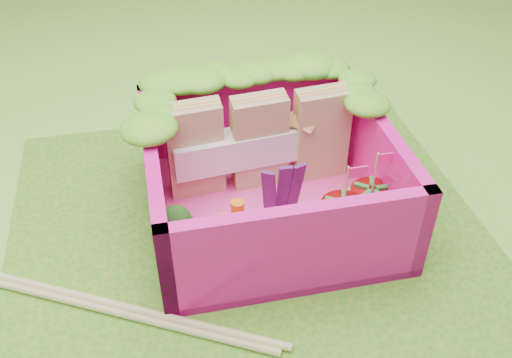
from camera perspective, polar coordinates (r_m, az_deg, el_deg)
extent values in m
plane|color=#7CCE3A|center=(3.13, -0.40, -6.77)|extent=(14.00, 14.00, 0.00)
cube|color=#3F9221|center=(3.12, -0.40, -6.57)|extent=(2.60, 2.60, 0.03)
cube|color=#FF41A2|center=(3.28, 1.23, -2.92)|extent=(1.30, 1.30, 0.05)
cube|color=#FB1596|center=(3.62, -0.95, 6.37)|extent=(1.30, 0.07, 0.55)
cube|color=#FB1596|center=(2.68, 4.32, -7.36)|extent=(1.30, 0.07, 0.55)
cube|color=#FB1596|center=(3.07, -9.97, -0.96)|extent=(0.07, 1.30, 0.55)
cube|color=#FB1596|center=(3.29, 11.77, 1.90)|extent=(0.07, 1.30, 0.55)
ellipsoid|color=#3F991B|center=(3.37, -9.37, 9.83)|extent=(0.30, 0.30, 0.11)
ellipsoid|color=#3F991B|center=(3.38, -7.47, 10.06)|extent=(0.30, 0.30, 0.11)
ellipsoid|color=#3F991B|center=(3.38, -5.58, 10.29)|extent=(0.30, 0.30, 0.11)
ellipsoid|color=#3F991B|center=(3.40, -3.69, 10.50)|extent=(0.30, 0.30, 0.11)
ellipsoid|color=#3F991B|center=(3.41, -1.82, 10.70)|extent=(0.30, 0.30, 0.11)
ellipsoid|color=#3F991B|center=(3.43, 0.03, 10.89)|extent=(0.30, 0.30, 0.11)
ellipsoid|color=#3F991B|center=(3.45, 1.87, 11.06)|extent=(0.30, 0.30, 0.11)
ellipsoid|color=#3F991B|center=(3.48, 3.68, 11.22)|extent=(0.30, 0.30, 0.11)
ellipsoid|color=#3F991B|center=(3.51, 5.47, 11.37)|extent=(0.30, 0.30, 0.11)
ellipsoid|color=#3F991B|center=(3.54, 7.22, 11.50)|extent=(0.30, 0.30, 0.11)
ellipsoid|color=#3F991B|center=(2.95, -10.14, 5.33)|extent=(0.27, 0.27, 0.10)
ellipsoid|color=#3F991B|center=(3.07, -10.33, 6.71)|extent=(0.27, 0.27, 0.10)
ellipsoid|color=#3F991B|center=(3.19, -10.51, 7.99)|extent=(0.27, 0.27, 0.10)
ellipsoid|color=#3F991B|center=(3.18, 11.28, 7.71)|extent=(0.27, 0.27, 0.10)
ellipsoid|color=#3F991B|center=(3.29, 10.40, 8.94)|extent=(0.27, 0.27, 0.10)
ellipsoid|color=#3F991B|center=(3.40, 9.57, 10.08)|extent=(0.27, 0.27, 0.10)
cube|color=tan|center=(3.23, -6.09, 3.03)|extent=(0.33, 0.18, 0.56)
cube|color=tan|center=(3.28, 0.34, 3.83)|extent=(0.33, 0.18, 0.56)
cube|color=tan|center=(3.37, 6.52, 4.56)|extent=(0.33, 0.18, 0.56)
cube|color=white|center=(3.30, 0.33, 3.43)|extent=(1.03, 0.26, 0.20)
cylinder|color=#699548|center=(2.93, -6.89, -6.97)|extent=(0.12, 0.12, 0.13)
ellipsoid|color=#164C14|center=(2.84, -7.08, -5.19)|extent=(0.31, 0.31, 0.12)
cylinder|color=orange|center=(2.90, -3.19, -5.68)|extent=(0.07, 0.07, 0.25)
cylinder|color=orange|center=(2.95, -1.82, -4.35)|extent=(0.07, 0.07, 0.28)
cube|color=#4A1958|center=(3.03, 1.36, -1.70)|extent=(0.07, 0.05, 0.38)
cube|color=#4A1958|center=(3.07, 2.76, -1.17)|extent=(0.07, 0.02, 0.38)
cube|color=#4A1958|center=(3.08, 3.89, -1.01)|extent=(0.07, 0.04, 0.38)
cone|color=red|center=(3.01, 8.57, -4.27)|extent=(0.24, 0.24, 0.24)
cylinder|color=tan|center=(2.86, 9.01, -0.71)|extent=(0.01, 0.01, 0.24)
cube|color=#FF2A92|center=(2.82, 10.12, 0.69)|extent=(0.10, 0.01, 0.06)
cone|color=red|center=(3.14, 11.29, -2.71)|extent=(0.23, 0.23, 0.23)
cylinder|color=tan|center=(2.99, 11.84, 0.69)|extent=(0.01, 0.01, 0.24)
cube|color=#FF2A92|center=(2.96, 12.93, 2.04)|extent=(0.10, 0.01, 0.06)
cube|color=#6CBD3B|center=(3.34, 9.81, -1.57)|extent=(0.32, 0.09, 0.05)
cube|color=#6CBD3B|center=(3.16, 11.47, -4.63)|extent=(0.32, 0.17, 0.05)
cube|color=#6CBD3B|center=(3.02, 6.69, -6.30)|extent=(0.17, 0.33, 0.05)
cube|color=#DBBF78|center=(2.97, -18.57, -11.35)|extent=(1.92, 1.06, 0.04)
cube|color=#DBBF78|center=(2.97, -17.49, -11.01)|extent=(1.92, 1.06, 0.04)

